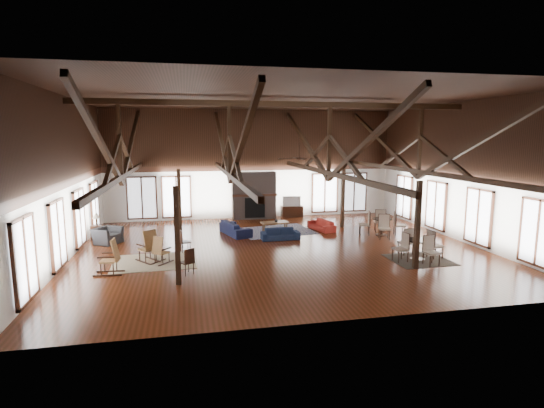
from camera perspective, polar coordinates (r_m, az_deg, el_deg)
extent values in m
plane|color=#562312|center=(17.36, 1.11, -6.02)|extent=(16.00, 16.00, 0.00)
cube|color=black|center=(16.84, 1.18, 14.12)|extent=(16.00, 14.00, 0.02)
cube|color=white|center=(23.69, -2.61, 5.35)|extent=(16.00, 0.02, 6.00)
cube|color=white|center=(10.17, 9.87, 0.43)|extent=(16.00, 0.02, 6.00)
cube|color=white|center=(16.97, -26.27, 3.01)|extent=(0.02, 14.00, 6.00)
cube|color=white|center=(20.16, 23.97, 3.96)|extent=(0.02, 14.00, 6.00)
cube|color=black|center=(16.81, 1.17, 13.27)|extent=(15.60, 0.18, 0.22)
cube|color=black|center=(16.58, -19.57, 3.47)|extent=(0.16, 13.70, 0.18)
cube|color=black|center=(16.51, -19.82, 8.14)|extent=(0.14, 0.14, 2.70)
cube|color=black|center=(19.99, -18.39, 7.90)|extent=(0.15, 7.07, 3.12)
cube|color=black|center=(13.06, -21.94, 7.40)|extent=(0.15, 7.07, 3.12)
cube|color=black|center=(16.50, -5.66, 3.92)|extent=(0.16, 13.70, 0.18)
cube|color=black|center=(16.44, -5.73, 8.62)|extent=(0.14, 0.14, 2.70)
cube|color=black|center=(19.93, -6.78, 8.29)|extent=(0.15, 7.07, 3.12)
cube|color=black|center=(12.97, -4.11, 8.01)|extent=(0.15, 7.07, 3.12)
cube|color=black|center=(17.38, 7.61, 4.14)|extent=(0.16, 13.70, 0.18)
cube|color=black|center=(17.32, 7.70, 8.60)|extent=(0.14, 0.14, 2.70)
cube|color=black|center=(20.66, 4.46, 8.35)|extent=(0.15, 7.07, 3.12)
cube|color=black|center=(14.06, 12.43, 7.89)|extent=(0.15, 7.07, 3.12)
cube|color=black|center=(19.07, 19.07, 4.15)|extent=(0.16, 13.70, 0.18)
cube|color=black|center=(19.01, 19.28, 8.21)|extent=(0.14, 0.14, 2.70)
cube|color=black|center=(22.10, 14.59, 8.13)|extent=(0.15, 7.07, 3.12)
cube|color=black|center=(16.10, 25.66, 7.34)|extent=(0.15, 7.07, 3.12)
cube|color=black|center=(13.19, -12.64, -4.23)|extent=(0.16, 0.16, 3.05)
cube|color=black|center=(15.27, 18.96, -2.71)|extent=(0.16, 0.16, 3.05)
cube|color=black|center=(20.08, -12.33, 0.27)|extent=(0.16, 0.16, 3.05)
cube|color=black|center=(21.50, 9.50, 0.92)|extent=(0.16, 0.16, 3.05)
cube|color=brown|center=(23.55, -2.45, 1.17)|extent=(2.40, 0.62, 2.60)
cube|color=black|center=(23.33, -2.32, -0.51)|extent=(1.10, 0.06, 1.10)
cube|color=#34190F|center=(23.26, -2.35, 1.20)|extent=(2.50, 0.20, 0.12)
cylinder|color=black|center=(15.92, 3.73, 7.37)|extent=(0.04, 0.04, 0.70)
cylinder|color=black|center=(15.94, 3.71, 6.11)|extent=(0.20, 0.20, 0.10)
cube|color=black|center=(16.06, 5.27, 6.12)|extent=(0.70, 0.12, 0.02)
cube|color=black|center=(16.37, 3.30, 6.19)|extent=(0.12, 0.70, 0.02)
cube|color=black|center=(15.82, 2.13, 6.11)|extent=(0.70, 0.12, 0.02)
cube|color=black|center=(15.50, 4.15, 6.03)|extent=(0.12, 0.70, 0.02)
imported|color=#141E38|center=(18.83, 1.12, -4.05)|extent=(1.69, 0.66, 0.49)
imported|color=#131836|center=(19.84, -4.94, -3.24)|extent=(2.23, 1.37, 0.61)
imported|color=#B32C22|center=(20.89, 6.65, -2.82)|extent=(1.77, 1.04, 0.49)
cube|color=brown|center=(20.25, 0.38, -2.52)|extent=(1.34, 0.78, 0.06)
cube|color=brown|center=(19.99, -1.00, -3.38)|extent=(0.06, 0.06, 0.43)
cube|color=brown|center=(20.40, -1.22, -3.13)|extent=(0.06, 0.06, 0.43)
cube|color=brown|center=(20.21, 1.99, -3.25)|extent=(0.06, 0.06, 0.43)
cube|color=brown|center=(20.61, 1.71, -3.01)|extent=(0.06, 0.06, 0.43)
imported|color=#B2B2B2|center=(20.21, 0.58, -2.17)|extent=(0.21, 0.21, 0.19)
imported|color=#28282A|center=(19.42, -21.27, -3.98)|extent=(1.35, 1.39, 0.69)
cube|color=black|center=(20.34, -22.43, -3.54)|extent=(0.48, 0.48, 0.64)
cylinder|color=black|center=(20.24, -22.52, -2.12)|extent=(0.08, 0.08, 0.39)
cone|color=beige|center=(20.20, -22.56, -1.41)|extent=(0.34, 0.34, 0.28)
cube|color=#A06B3C|center=(16.15, -16.38, -5.85)|extent=(0.72, 0.72, 0.05)
cube|color=#A06B3C|center=(15.86, -15.98, -4.75)|extent=(0.54, 0.48, 0.76)
cube|color=black|center=(16.15, -16.98, -7.47)|extent=(0.60, 0.78, 0.05)
cube|color=black|center=(16.37, -15.66, -7.19)|extent=(0.60, 0.78, 0.05)
cube|color=#A06B3C|center=(15.84, -14.60, -6.34)|extent=(0.61, 0.61, 0.05)
cube|color=#A06B3C|center=(15.62, -15.15, -5.42)|extent=(0.45, 0.41, 0.64)
cube|color=black|center=(16.06, -15.04, -7.49)|extent=(0.54, 0.63, 0.05)
cube|color=black|center=(15.81, -14.05, -7.71)|extent=(0.54, 0.63, 0.05)
cube|color=#A06B3C|center=(15.10, -21.13, -7.14)|extent=(0.54, 0.56, 0.05)
cube|color=#A06B3C|center=(14.94, -20.32, -5.83)|extent=(0.25, 0.54, 0.75)
cube|color=black|center=(15.02, -21.25, -8.94)|extent=(0.92, 0.14, 0.05)
cube|color=black|center=(15.42, -20.84, -8.45)|extent=(0.92, 0.14, 0.05)
cube|color=black|center=(17.14, -11.60, -5.02)|extent=(0.46, 0.46, 0.04)
cube|color=black|center=(17.04, -12.17, -4.28)|extent=(0.14, 0.37, 0.49)
cylinder|color=black|center=(17.19, -11.58, -5.67)|extent=(0.03, 0.03, 0.40)
cube|color=black|center=(14.38, -11.38, -7.70)|extent=(0.52, 0.52, 0.05)
cube|color=black|center=(14.18, -11.04, -6.91)|extent=(0.34, 0.23, 0.50)
cylinder|color=black|center=(14.44, -11.36, -8.47)|extent=(0.03, 0.03, 0.41)
cylinder|color=black|center=(16.56, 19.09, -4.62)|extent=(0.87, 0.87, 0.04)
cylinder|color=black|center=(16.65, 19.02, -5.82)|extent=(0.10, 0.10, 0.72)
cylinder|color=black|center=(16.74, 18.96, -7.01)|extent=(0.52, 0.52, 0.04)
cylinder|color=black|center=(20.17, 14.59, -1.95)|extent=(0.90, 0.90, 0.04)
cylinder|color=black|center=(20.24, 14.55, -3.00)|extent=(0.10, 0.10, 0.75)
cylinder|color=black|center=(20.32, 14.51, -4.03)|extent=(0.54, 0.54, 0.04)
imported|color=#B2B2B2|center=(16.58, 18.90, -4.35)|extent=(0.14, 0.14, 0.10)
imported|color=#B2B2B2|center=(20.08, 14.45, -1.79)|extent=(0.16, 0.16, 0.10)
cube|color=black|center=(24.21, 2.69, -1.00)|extent=(1.22, 0.46, 0.61)
imported|color=#B2B2B2|center=(24.11, 2.63, 0.40)|extent=(1.02, 0.26, 0.58)
cube|color=tan|center=(16.15, -15.51, -7.48)|extent=(3.01, 2.40, 0.01)
cube|color=#1B1A4B|center=(20.53, 0.52, -3.64)|extent=(3.81, 3.11, 0.01)
cube|color=black|center=(16.73, 19.16, -7.08)|extent=(2.14, 1.95, 0.01)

